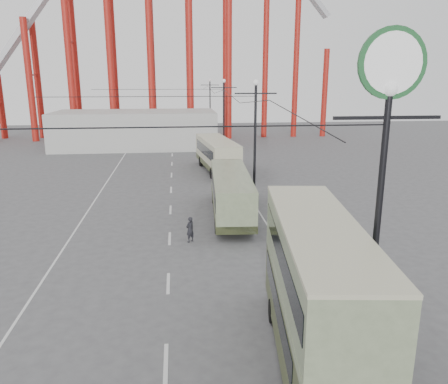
{
  "coord_description": "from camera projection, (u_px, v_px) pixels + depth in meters",
  "views": [
    {
      "loc": [
        -0.44,
        -15.05,
        9.39
      ],
      "look_at": [
        2.24,
        9.31,
        3.0
      ],
      "focal_mm": 35.0,
      "sensor_mm": 36.0,
      "label": 1
    }
  ],
  "objects": [
    {
      "name": "double_decker_bus",
      "position": [
        316.0,
        287.0,
        14.1
      ],
      "size": [
        3.49,
        9.66,
        5.07
      ],
      "rotation": [
        0.0,
        0.0,
        -0.12
      ],
      "color": "#3E4525",
      "rests_on": "ground"
    },
    {
      "name": "lamp_post_near",
      "position": [
        386.0,
        133.0,
        12.61
      ],
      "size": [
        3.2,
        0.44,
        10.8
      ],
      "color": "black",
      "rests_on": "ground"
    },
    {
      "name": "fairground_shed",
      "position": [
        136.0,
        129.0,
        60.83
      ],
      "size": [
        22.0,
        10.0,
        5.0
      ],
      "primitive_type": "cube",
      "color": "#B0B0AA",
      "rests_on": "ground"
    },
    {
      "name": "ground",
      "position": [
        193.0,
        329.0,
        16.89
      ],
      "size": [
        160.0,
        160.0,
        0.0
      ],
      "primitive_type": "plane",
      "color": "#505052",
      "rests_on": "ground"
    },
    {
      "name": "lamp_post_far",
      "position": [
        224.0,
        117.0,
        54.77
      ],
      "size": [
        3.2,
        0.44,
        9.32
      ],
      "color": "black",
      "rests_on": "ground"
    },
    {
      "name": "single_decker_cream",
      "position": [
        217.0,
        153.0,
        45.13
      ],
      "size": [
        3.86,
        10.9,
        3.32
      ],
      "rotation": [
        0.0,
        0.0,
        0.11
      ],
      "color": "#BCB997",
      "rests_on": "ground"
    },
    {
      "name": "road_markings",
      "position": [
        173.0,
        197.0,
        35.74
      ],
      "size": [
        12.52,
        120.0,
        0.01
      ],
      "color": "silver",
      "rests_on": "ground"
    },
    {
      "name": "lamp_post_mid",
      "position": [
        255.0,
        142.0,
        33.61
      ],
      "size": [
        3.2,
        0.44,
        9.32
      ],
      "color": "black",
      "rests_on": "ground"
    },
    {
      "name": "lamp_post_distant",
      "position": [
        210.0,
        106.0,
        75.93
      ],
      "size": [
        3.2,
        0.44,
        9.32
      ],
      "color": "black",
      "rests_on": "ground"
    },
    {
      "name": "single_decker_green",
      "position": [
        231.0,
        192.0,
        30.39
      ],
      "size": [
        3.1,
        10.88,
        3.04
      ],
      "rotation": [
        0.0,
        0.0,
        -0.06
      ],
      "color": "#6D7C5B",
      "rests_on": "ground"
    },
    {
      "name": "pedestrian",
      "position": [
        190.0,
        229.0,
        25.67
      ],
      "size": [
        0.67,
        0.65,
        1.55
      ],
      "primitive_type": "imported",
      "rotation": [
        0.0,
        0.0,
        3.85
      ],
      "color": "black",
      "rests_on": "ground"
    }
  ]
}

